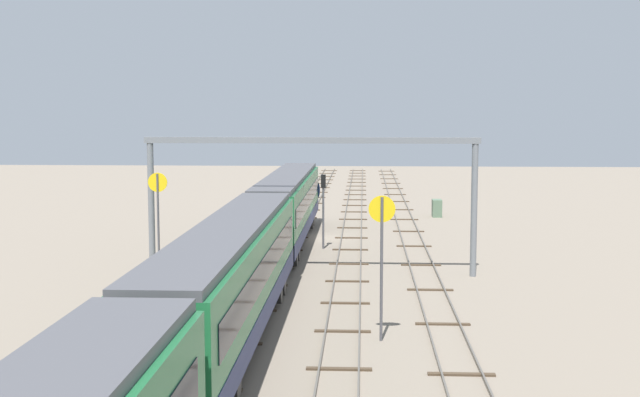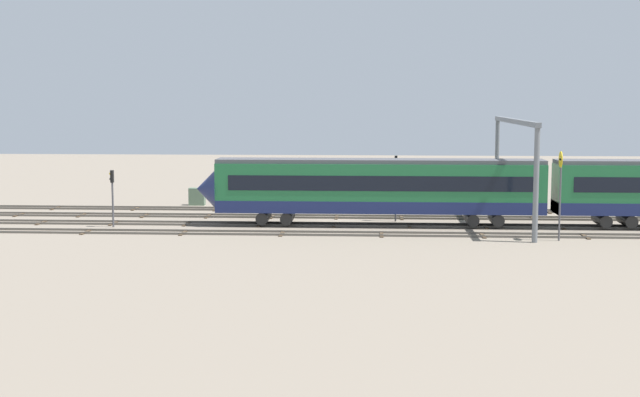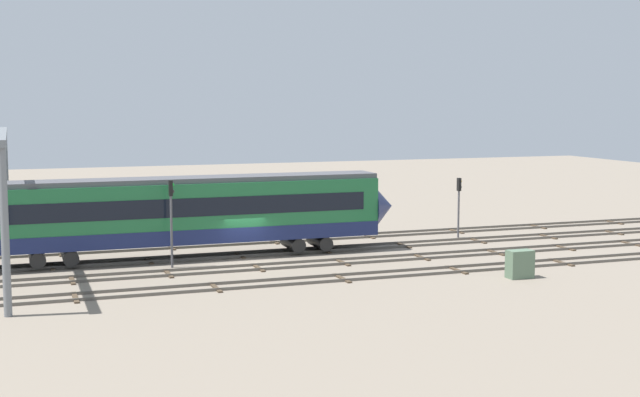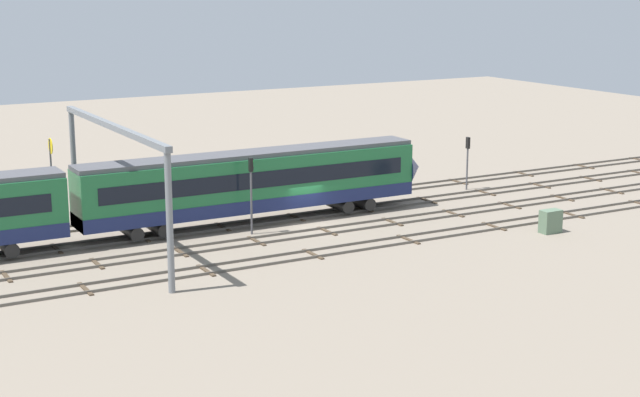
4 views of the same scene
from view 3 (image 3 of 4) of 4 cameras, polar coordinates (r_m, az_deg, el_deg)
name	(u,v)px [view 3 (image 3 of 4)]	position (r m, az deg, el deg)	size (l,w,h in m)	color
ground_plane	(248,262)	(52.38, -4.69, -4.12)	(154.63, 154.63, 0.00)	gray
track_near_foreground	(280,282)	(46.18, -2.61, -5.45)	(138.63, 2.40, 0.16)	#59544C
track_second_near	(258,267)	(50.29, -4.05, -4.48)	(138.63, 2.40, 0.16)	#59544C
track_with_train	(239,254)	(54.45, -5.28, -3.64)	(138.63, 2.40, 0.16)	#59544C
track_second_far	(223,243)	(58.64, -6.33, -2.93)	(138.63, 2.40, 0.16)	#59544C
overhead_gantry	(4,167)	(49.86, -19.87, 1.96)	(0.40, 18.97, 7.86)	slate
signal_light_trackside_approach	(459,198)	(61.57, 9.03, 0.01)	(0.31, 0.32, 4.19)	#4C4C51
signal_light_trackside_departure	(171,211)	(50.58, -9.65, -0.81)	(0.31, 0.32, 5.05)	#4C4C51
relay_cabinet	(520,264)	(48.59, 12.88, -4.18)	(1.39, 0.82, 1.52)	#597259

